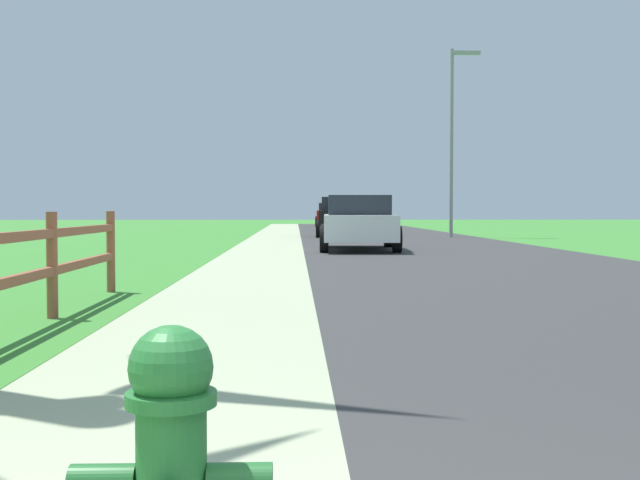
# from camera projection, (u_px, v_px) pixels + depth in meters

# --- Properties ---
(ground_plane) EXTENTS (120.00, 120.00, 0.00)m
(ground_plane) POSITION_uv_depth(u_px,v_px,m) (302.00, 244.00, 25.95)
(ground_plane) COLOR #3B8531
(road_asphalt) EXTENTS (7.00, 66.00, 0.01)m
(road_asphalt) POSITION_uv_depth(u_px,v_px,m) (404.00, 241.00, 28.05)
(road_asphalt) COLOR #353535
(road_asphalt) RESTS_ON ground
(curb_concrete) EXTENTS (6.00, 66.00, 0.01)m
(curb_concrete) POSITION_uv_depth(u_px,v_px,m) (214.00, 241.00, 27.85)
(curb_concrete) COLOR #A7B28C
(curb_concrete) RESTS_ON ground
(grass_verge) EXTENTS (5.00, 66.00, 0.00)m
(grass_verge) POSITION_uv_depth(u_px,v_px,m) (169.00, 241.00, 27.81)
(grass_verge) COLOR #3B8531
(grass_verge) RESTS_ON ground
(fire_hydrant) EXTENTS (0.51, 0.41, 0.80)m
(fire_hydrant) POSITION_uv_depth(u_px,v_px,m) (171.00, 477.00, 2.05)
(fire_hydrant) COLOR #287233
(fire_hydrant) RESTS_ON ground
(parked_suv_white) EXTENTS (2.20, 4.97, 1.46)m
(parked_suv_white) POSITION_uv_depth(u_px,v_px,m) (358.00, 222.00, 22.06)
(parked_suv_white) COLOR white
(parked_suv_white) RESTS_ON ground
(parked_car_black) EXTENTS (2.26, 4.72, 1.58)m
(parked_car_black) POSITION_uv_depth(u_px,v_px,m) (343.00, 217.00, 32.89)
(parked_car_black) COLOR black
(parked_car_black) RESTS_ON ground
(parked_car_blue) EXTENTS (2.09, 4.37, 1.45)m
(parked_car_blue) POSITION_uv_depth(u_px,v_px,m) (341.00, 216.00, 43.40)
(parked_car_blue) COLOR navy
(parked_car_blue) RESTS_ON ground
(parked_car_red) EXTENTS (2.18, 4.54, 1.50)m
(parked_car_red) POSITION_uv_depth(u_px,v_px,m) (331.00, 215.00, 52.71)
(parked_car_red) COLOR maroon
(parked_car_red) RESTS_ON ground
(street_lamp) EXTENTS (1.17, 0.20, 7.32)m
(street_lamp) POSITION_uv_depth(u_px,v_px,m) (454.00, 127.00, 31.84)
(street_lamp) COLOR gray
(street_lamp) RESTS_ON ground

